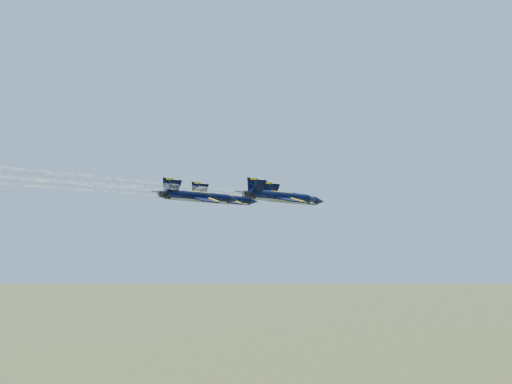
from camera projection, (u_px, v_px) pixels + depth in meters
The scene contains 4 objects.
jet_lead at pixel (292, 199), 124.68m from camera, with size 11.40×15.58×3.69m.
jet_left at pixel (223, 199), 124.76m from camera, with size 11.40×15.58×3.69m.
jet_right at pixel (281, 197), 111.67m from camera, with size 11.40×15.58×3.69m.
jet_slot at pixel (199, 197), 111.98m from camera, with size 11.40×15.58×3.69m.
Camera 1 is at (62.75, -101.80, 93.06)m, focal length 50.00 mm.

